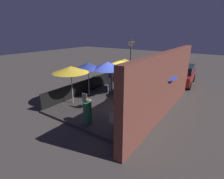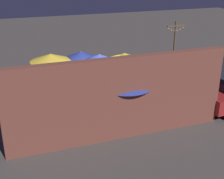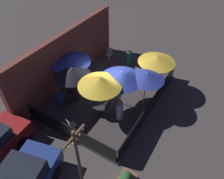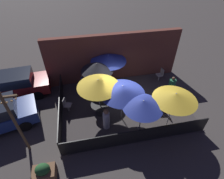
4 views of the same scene
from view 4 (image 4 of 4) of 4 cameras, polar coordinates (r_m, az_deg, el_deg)
The scene contains 23 objects.
ground_plane at distance 10.86m, azimuth 3.77°, elevation -5.32°, with size 60.00×60.00×0.00m, color #423D3A.
patio_deck at distance 10.82m, azimuth 3.78°, elevation -5.10°, with size 7.47×5.46×0.12m.
building_wall at distance 12.11m, azimuth 0.60°, elevation 10.32°, with size 9.07×0.36×3.41m.
fence_front at distance 8.78m, azimuth 8.42°, elevation -14.86°, with size 7.27×0.05×0.95m.
fence_side_left at distance 10.32m, azimuth -16.45°, elevation -5.69°, with size 0.05×5.26×0.95m.
patio_umbrella_0 at distance 10.44m, azimuth -4.93°, elevation 7.39°, with size 1.97×1.97×2.24m.
patio_umbrella_1 at distance 8.77m, azimuth -4.53°, elevation 2.12°, with size 2.20×2.20×2.44m.
patio_umbrella_2 at distance 8.58m, azimuth 3.45°, elevation 0.06°, with size 2.28×2.28×2.33m.
patio_umbrella_3 at distance 8.66m, azimuth 19.99°, elevation -2.15°, with size 2.12×2.12×2.31m.
patio_umbrella_4 at distance 11.20m, azimuth -1.16°, elevation 10.24°, with size 2.30×2.30×2.23m.
patio_umbrella_5 at distance 8.00m, azimuth 10.13°, elevation -4.60°, with size 1.88×1.88×2.26m.
dining_table_0 at distance 11.25m, azimuth -4.54°, elevation 1.42°, with size 0.93×0.93×0.74m.
dining_table_1 at distance 9.87m, azimuth -4.04°, elevation -5.45°, with size 0.99×0.99×0.71m.
patio_chair_0 at distance 10.39m, azimuth -14.61°, elevation -4.74°, with size 0.50×0.50×0.91m.
patio_chair_1 at distance 12.79m, azimuth 15.49°, elevation 4.82°, with size 0.44×0.44×0.93m.
patio_chair_2 at distance 10.83m, azimuth 3.54°, elevation -1.05°, with size 0.55×0.55×0.91m.
patio_chair_3 at distance 10.49m, azimuth 15.60°, elevation -4.30°, with size 0.44×0.44×0.93m.
patron_0 at distance 11.77m, azimuth 18.82°, elevation 0.98°, with size 0.52×0.52×1.30m.
patron_1 at distance 11.54m, azimuth -9.14°, elevation 1.99°, with size 0.47×0.47×1.26m.
patron_2 at distance 9.16m, azimuth -1.87°, elevation -9.71°, with size 0.46×0.46×1.32m.
planter_box at distance 8.57m, azimuth -21.36°, elevation -23.82°, with size 0.93×0.65×0.88m.
light_post at distance 8.38m, azimuth -29.21°, elevation -9.09°, with size 1.10×0.12×3.66m.
parked_car_1 at distance 12.66m, azimuth -29.36°, elevation 1.35°, with size 4.41×2.05×1.62m.
Camera 4 is at (-2.20, -7.31, 7.73)m, focal length 28.00 mm.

